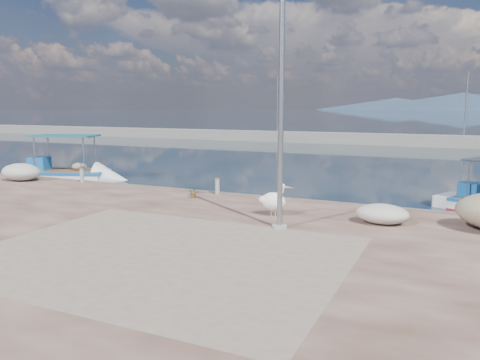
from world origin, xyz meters
name	(u,v)px	position (x,y,z in m)	size (l,w,h in m)	color
ground	(189,238)	(0.00, 0.00, 0.00)	(1400.00, 1400.00, 0.00)	#162635
quay	(32,302)	(0.00, -6.00, 0.25)	(44.00, 22.00, 0.50)	#452A1E
quay_patch	(160,253)	(1.00, -3.00, 0.50)	(9.00, 7.00, 0.01)	gray
breakwater	(381,139)	(0.00, 40.00, 0.60)	(120.00, 2.20, 7.50)	gray
mountains	(457,103)	(4.39, 650.00, 9.51)	(370.00, 280.00, 22.00)	#28384C
boat_left	(66,177)	(-12.11, 6.93, 0.23)	(6.48, 4.03, 2.96)	white
pelican	(274,201)	(2.10, 1.93, 1.02)	(1.15, 0.73, 1.09)	tan
lamp_post	(281,116)	(2.81, 0.57, 3.80)	(0.44, 0.96, 7.00)	gray
bollard_near	(217,185)	(-1.40, 4.59, 0.90)	(0.24, 0.24, 0.74)	gray
bollard_far	(82,174)	(-8.70, 4.60, 0.91)	(0.25, 0.25, 0.75)	gray
potted_plant	(194,193)	(-1.89, 3.50, 0.71)	(0.38, 0.33, 0.42)	#33722D
net_pile_d	(382,214)	(5.49, 2.41, 0.80)	(1.61, 1.20, 0.60)	beige
net_pile_a	(21,172)	(-11.82, 3.78, 0.92)	(2.04, 1.49, 0.84)	beige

